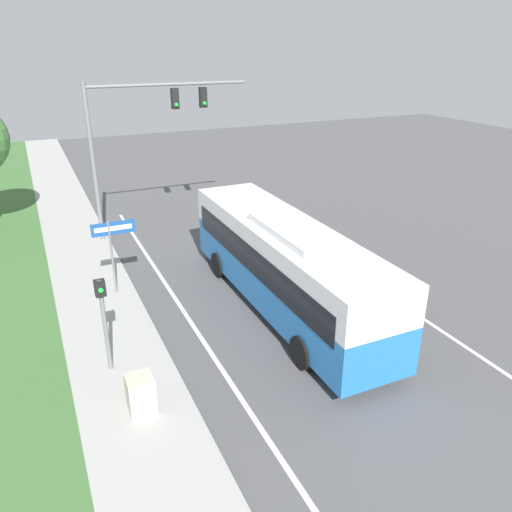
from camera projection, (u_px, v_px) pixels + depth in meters
The scene contains 9 objects.
ground_plane at pixel (327, 338), 15.72m from camera, with size 80.00×80.00×0.00m, color #4C4C4F.
sidewalk at pixel (129, 389), 13.31m from camera, with size 2.80×80.00×0.12m.
lane_divider_near at pixel (220, 367), 14.34m from camera, with size 0.14×30.00×0.01m.
lane_divider_far at pixel (416, 314), 17.10m from camera, with size 0.14×30.00×0.01m.
bus at pixel (285, 261), 16.84m from camera, with size 2.59×10.74×3.29m.
signal_gantry at pixel (140, 127), 22.16m from camera, with size 7.36×0.41×7.11m.
pedestrian_signal at pixel (103, 311), 13.34m from camera, with size 0.28×0.34×2.88m.
street_sign at pixel (113, 242), 17.60m from camera, with size 1.52×0.08×2.89m.
utility_cabinet at pixel (141, 393), 12.32m from camera, with size 0.66×0.63×0.97m.
Camera 1 is at (-7.65, -11.24, 8.61)m, focal length 35.00 mm.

